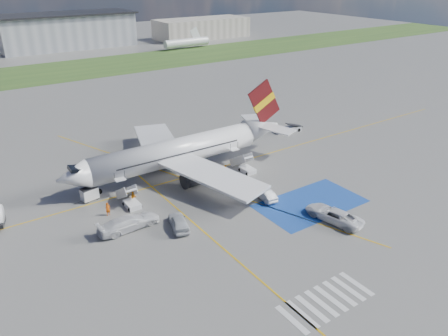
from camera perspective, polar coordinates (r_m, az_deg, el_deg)
The scene contains 21 objects.
ground at distance 54.91m, azimuth 0.78°, elevation -5.85°, with size 400.00×400.00×0.00m, color #60605E.
grass_strip at distance 139.17m, azimuth -22.79°, elevation 11.32°, with size 400.00×30.00×0.01m, color #2D4C1E.
taxiway_line_main at distance 63.91m, azimuth -5.41°, elevation -1.29°, with size 120.00×0.20×0.01m, color gold.
taxiway_line_cross at distance 45.78m, azimuth 2.90°, elevation -12.93°, with size 0.20×60.00×0.01m, color gold.
taxiway_line_diag at distance 63.91m, azimuth -5.41°, elevation -1.29°, with size 0.20×60.00×0.01m, color gold.
staging_box at distance 58.03m, azimuth 11.22°, elevation -4.56°, with size 14.00×8.00×0.01m, color #194199.
crosswalk at distance 43.07m, azimuth 13.18°, elevation -16.53°, with size 9.00×4.00×0.01m.
terminal_centre at distance 181.24m, azimuth -19.81°, elevation 16.45°, with size 48.00×18.00×12.00m, color gray.
terminal_east at distance 196.93m, azimuth -2.92°, elevation 17.77°, with size 40.00×16.00×8.00m, color gray.
airliner at distance 64.79m, azimuth -5.24°, elevation 2.37°, with size 36.81×32.95×11.92m.
airstairs_fwd at distance 57.45m, azimuth -12.10°, elevation -4.26°, with size 1.90×5.20×3.60m.
airstairs_aft at distance 65.57m, azimuth 2.85°, elevation 0.09°, with size 1.90×5.20×3.60m.
gpu_cart at distance 60.07m, azimuth -17.16°, elevation -3.33°, with size 2.33×1.72×1.76m.
belt_loader at distance 82.54m, azimuth 8.41°, elevation 4.99°, with size 5.51×2.79×1.59m.
car_silver_a at distance 51.82m, azimuth -5.95°, elevation -7.00°, with size 1.90×4.71×1.61m, color silver.
car_silver_b at distance 57.94m, azimuth 5.38°, elevation -3.44°, with size 1.45×4.17×1.37m, color #B9BBC0.
van_white_a at distance 54.44m, azimuth 14.16°, elevation -5.72°, with size 2.56×5.55×2.08m, color white.
van_white_b at distance 52.40m, azimuth -12.32°, elevation -6.72°, with size 2.29×5.62×2.20m, color silver.
crew_fwd at distance 55.86m, azimuth -14.92°, elevation -5.19°, with size 0.62×0.41×1.71m, color #DD580B.
crew_nose at distance 58.00m, azimuth -11.74°, elevation -3.75°, with size 0.76×0.59×1.55m, color orange.
crew_aft at distance 64.22m, azimuth 0.20°, elevation -0.25°, with size 0.94×0.39×1.60m, color orange.
Camera 1 is at (-27.26, -38.58, 28.00)m, focal length 35.00 mm.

